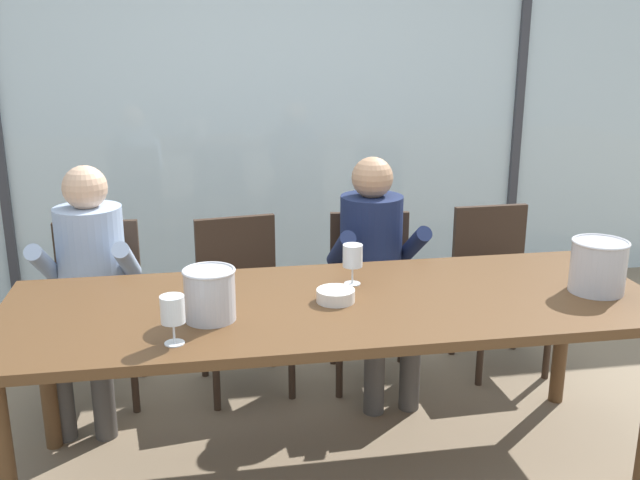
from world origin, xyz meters
The scene contains 16 objects.
ground centered at (0.00, 1.00, 0.00)m, with size 14.00×14.00×0.00m, color #847056.
window_glass_panel centered at (0.00, 2.23, 1.30)m, with size 7.81×0.03×2.60m, color silver.
window_mullion_right centered at (1.76, 2.21, 1.30)m, with size 0.06×0.06×2.60m, color #38383D.
hillside_vineyard centered at (0.00, 5.72, 1.07)m, with size 13.81×2.40×2.14m, color #568942.
dining_table centered at (0.00, 0.00, 0.69)m, with size 2.61×0.92×0.75m.
chair_near_curtain centered at (-1.04, 0.90, 0.50)m, with size 0.46×0.46×0.87m.
chair_left_of_center centered at (-0.33, 0.87, 0.50)m, with size 0.50×0.50×0.87m.
chair_center centered at (0.36, 0.85, 0.50)m, with size 0.49×0.49×0.87m.
chair_right_of_center centered at (1.07, 0.88, 0.50)m, with size 0.45×0.45×0.87m.
person_pale_blue_shirt centered at (-1.05, 0.74, 0.67)m, with size 0.48×0.63×1.19m.
person_navy_polo centered at (0.35, 0.74, 0.67)m, with size 0.47×0.62×1.19m.
ice_bucket_primary centered at (1.08, -0.08, 0.87)m, with size 0.23×0.23×0.22m.
ice_bucket_secondary centered at (-0.49, -0.11, 0.86)m, with size 0.20×0.20×0.20m.
tasting_bowl centered at (0.00, -0.01, 0.78)m, with size 0.15×0.15×0.05m, color silver.
wine_glass_by_left_taster centered at (0.11, 0.18, 0.87)m, with size 0.08×0.08×0.17m.
wine_glass_near_bucket centered at (-0.62, -0.31, 0.87)m, with size 0.08×0.08×0.17m.
Camera 1 is at (-0.51, -2.61, 1.78)m, focal length 40.08 mm.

